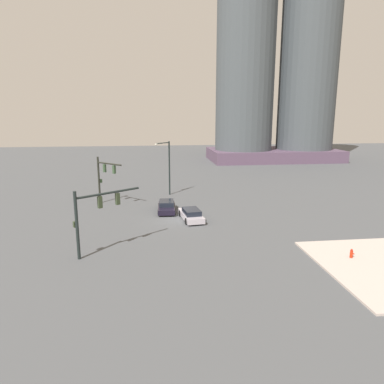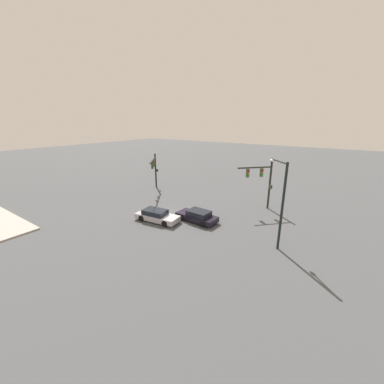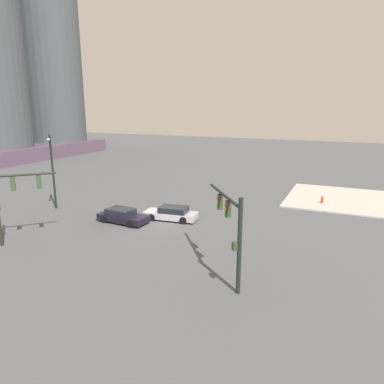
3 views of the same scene
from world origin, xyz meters
name	(u,v)px [view 1 (image 1 of 3)]	position (x,y,z in m)	size (l,w,h in m)	color
ground_plane	(177,219)	(0.00, 0.00, 0.00)	(170.94, 170.94, 0.00)	#4D5053
traffic_signal_near_corner	(94,210)	(-7.17, -8.78, 3.58)	(4.94, 3.56, 5.32)	black
traffic_signal_opposite_side	(104,174)	(-8.25, 7.30, 3.72)	(3.13, 3.29, 5.74)	black
streetlamp_curved_arm	(168,164)	(-0.35, 11.36, 4.28)	(2.12, 2.02, 7.23)	black
highrise_twin_tower	(278,48)	(26.06, 44.64, 24.75)	(29.33, 14.77, 50.29)	#5A455B
sedan_car_approaching	(167,207)	(-0.97, 3.03, 0.57)	(2.10, 4.52, 1.21)	black
sedan_car_waiting_far	(191,215)	(1.41, -0.50, 0.58)	(2.35, 4.88, 1.21)	#B9B2BC
fire_hydrant_on_curb	(351,254)	(12.31, -12.27, 0.49)	(0.33, 0.22, 0.71)	red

